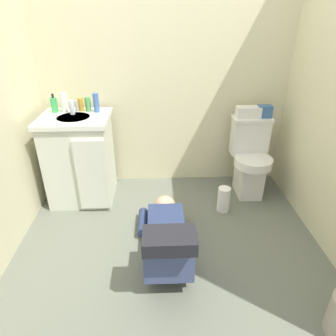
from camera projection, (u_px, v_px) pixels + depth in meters
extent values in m
cube|color=#616658|center=(169.00, 247.00, 2.36)|extent=(2.85, 3.12, 0.04)
cube|color=beige|center=(164.00, 63.00, 2.76)|extent=(2.51, 0.08, 2.40)
cube|color=silver|center=(249.00, 176.00, 2.93)|extent=(0.22, 0.30, 0.38)
cylinder|color=silver|center=(253.00, 162.00, 2.79)|extent=(0.35, 0.35, 0.08)
cube|color=silver|center=(250.00, 137.00, 2.88)|extent=(0.34, 0.17, 0.34)
cube|color=silver|center=(252.00, 119.00, 2.79)|extent=(0.36, 0.19, 0.03)
cube|color=silver|center=(81.00, 161.00, 2.79)|extent=(0.56, 0.48, 0.78)
cube|color=silver|center=(74.00, 118.00, 2.60)|extent=(0.60, 0.52, 0.04)
cylinder|color=silver|center=(74.00, 120.00, 2.58)|extent=(0.28, 0.28, 0.05)
cube|color=silver|center=(92.00, 176.00, 2.58)|extent=(0.26, 0.03, 0.66)
cylinder|color=silver|center=(77.00, 106.00, 2.69)|extent=(0.02, 0.02, 0.10)
cube|color=navy|center=(166.00, 231.00, 2.37)|extent=(0.29, 0.52, 0.17)
sphere|color=tan|center=(165.00, 206.00, 2.66)|extent=(0.19, 0.19, 0.19)
cube|color=#414D75|center=(168.00, 255.00, 2.01)|extent=(0.31, 0.28, 0.20)
cube|color=#414D75|center=(169.00, 257.00, 1.83)|extent=(0.31, 0.12, 0.32)
cube|color=black|center=(169.00, 240.00, 1.71)|extent=(0.31, 0.19, 0.09)
cylinder|color=navy|center=(143.00, 222.00, 2.52)|extent=(0.08, 0.30, 0.08)
cube|color=silver|center=(248.00, 112.00, 2.76)|extent=(0.22, 0.11, 0.10)
cube|color=#33598C|center=(265.00, 111.00, 2.76)|extent=(0.12, 0.09, 0.11)
cylinder|color=green|center=(54.00, 105.00, 2.66)|extent=(0.06, 0.06, 0.13)
cylinder|color=black|center=(53.00, 96.00, 2.62)|extent=(0.02, 0.02, 0.04)
cylinder|color=white|center=(64.00, 102.00, 2.66)|extent=(0.06, 0.06, 0.17)
cylinder|color=silver|center=(72.00, 107.00, 2.61)|extent=(0.04, 0.04, 0.13)
cylinder|color=gold|center=(81.00, 105.00, 2.70)|extent=(0.05, 0.05, 0.12)
cylinder|color=#4D9C4C|center=(88.00, 104.00, 2.69)|extent=(0.05, 0.05, 0.13)
cylinder|color=#3F63B0|center=(96.00, 103.00, 2.66)|extent=(0.05, 0.05, 0.17)
cylinder|color=white|center=(224.00, 199.00, 2.71)|extent=(0.11, 0.11, 0.24)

